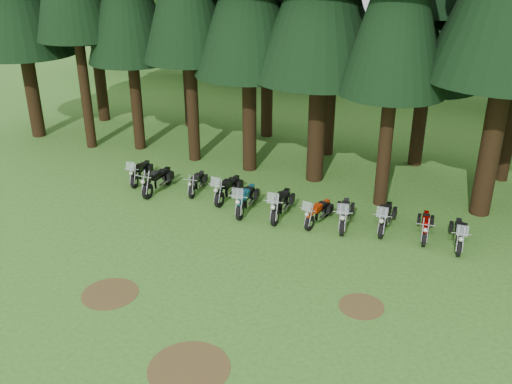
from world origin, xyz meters
TOP-DOWN VIEW (x-y plane):
  - ground at (0.00, 0.00)m, footprint 120.00×120.00m
  - decid_1 at (-15.99, 25.76)m, footprint 7.91×7.69m
  - decid_2 at (-10.43, 24.78)m, footprint 6.72×6.53m
  - decid_3 at (-4.71, 25.13)m, footprint 6.12×5.95m
  - decid_4 at (1.58, 26.32)m, footprint 5.93×5.76m
  - dirt_patch_0 at (-3.00, -2.00)m, footprint 1.80×1.80m
  - dirt_patch_1 at (4.50, 0.50)m, footprint 1.40×1.40m
  - dirt_patch_2 at (1.00, -4.00)m, footprint 2.20×2.20m
  - motorcycle_0 at (-7.16, 5.99)m, footprint 0.67×2.15m
  - motorcycle_1 at (-5.86, 5.38)m, footprint 0.35×2.37m
  - motorcycle_2 at (-4.26, 6.03)m, footprint 0.49×1.96m
  - motorcycle_3 at (-2.64, 5.82)m, footprint 0.43×2.30m
  - motorcycle_4 at (-1.48, 5.12)m, footprint 0.62×2.39m
  - motorcycle_5 at (0.01, 5.24)m, footprint 0.55×2.44m
  - motorcycle_6 at (1.57, 5.26)m, footprint 0.59×2.09m
  - motorcycle_7 at (2.58, 5.44)m, footprint 0.69×2.31m
  - motorcycle_8 at (4.09, 5.80)m, footprint 0.43×2.25m
  - motorcycle_9 at (5.60, 5.79)m, footprint 0.38×2.05m
  - motorcycle_10 at (6.82, 5.55)m, footprint 0.53×2.14m

SIDE VIEW (x-z plane):
  - ground at x=0.00m, z-range 0.00..0.00m
  - dirt_patch_0 at x=-3.00m, z-range 0.00..0.01m
  - dirt_patch_1 at x=4.50m, z-range 0.00..0.01m
  - dirt_patch_2 at x=1.00m, z-range 0.00..0.01m
  - motorcycle_2 at x=-4.26m, z-range 0.01..0.81m
  - motorcycle_9 at x=5.60m, z-range 0.01..0.84m
  - motorcycle_6 at x=1.57m, z-range -0.22..1.09m
  - motorcycle_10 at x=6.82m, z-range -0.22..1.12m
  - motorcycle_0 at x=-7.16m, z-range -0.22..1.13m
  - motorcycle_8 at x=4.09m, z-range -0.23..1.18m
  - motorcycle_7 at x=2.58m, z-range -0.24..1.21m
  - motorcycle_3 at x=-2.64m, z-range -0.24..1.21m
  - motorcycle_1 at x=-5.86m, z-range 0.01..0.97m
  - motorcycle_4 at x=-1.48m, z-range -0.25..1.25m
  - motorcycle_5 at x=0.01m, z-range -0.25..1.28m
  - decid_4 at x=1.58m, z-range 0.67..8.07m
  - decid_3 at x=-4.71m, z-range 0.69..8.34m
  - decid_2 at x=-10.43m, z-range 0.76..9.15m
  - decid_1 at x=-15.99m, z-range 0.89..10.77m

